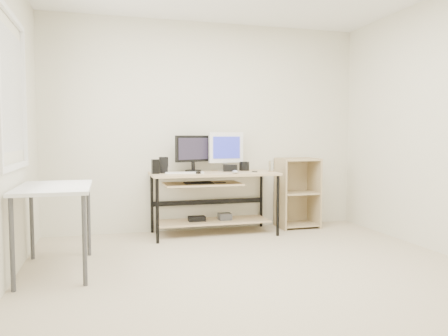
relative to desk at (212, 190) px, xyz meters
name	(u,v)px	position (x,y,z in m)	size (l,w,h in m)	color
room	(245,119)	(-0.11, -1.62, 0.78)	(4.01, 4.01, 2.62)	#C5B598
desk	(212,190)	(0.00, 0.00, 0.00)	(1.50, 0.65, 0.75)	tan
side_table	(55,195)	(-1.65, -1.06, 0.13)	(0.60, 1.00, 0.75)	white
shelf_unit	(296,192)	(1.18, 0.16, -0.09)	(0.50, 0.40, 0.90)	tan
black_monitor	(193,151)	(-0.19, 0.17, 0.46)	(0.47, 0.23, 0.44)	black
white_imac	(226,149)	(0.23, 0.18, 0.49)	(0.45, 0.14, 0.48)	silver
keyboard	(185,173)	(-0.34, -0.06, 0.22)	(0.44, 0.12, 0.02)	white
mouse	(235,172)	(0.23, -0.22, 0.23)	(0.07, 0.11, 0.04)	#B6B6BC
center_speaker	(230,168)	(0.25, 0.07, 0.25)	(0.17, 0.07, 0.08)	black
speaker_left	(164,165)	(-0.57, 0.03, 0.31)	(0.10, 0.10, 0.19)	black
speaker_right	(244,166)	(0.46, 0.16, 0.27)	(0.09, 0.09, 0.11)	black
audio_controller	(155,167)	(-0.67, -0.04, 0.30)	(0.08, 0.05, 0.17)	black
volume_puck	(198,173)	(-0.19, -0.16, 0.22)	(0.06, 0.06, 0.02)	black
smartphone	(255,171)	(0.53, -0.06, 0.22)	(0.06, 0.12, 0.01)	black
coaster	(271,171)	(0.73, -0.09, 0.21)	(0.08, 0.08, 0.01)	#B0824F
drinking_glass	(271,166)	(0.73, -0.09, 0.28)	(0.06, 0.06, 0.13)	white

